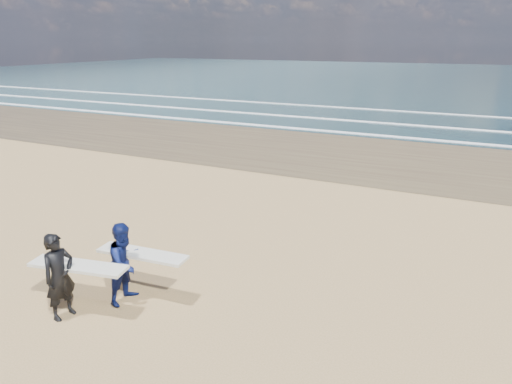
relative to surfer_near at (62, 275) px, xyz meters
The scene contains 2 objects.
surfer_near is the anchor object (origin of this frame).
surfer_far 1.38m from the surfer_near, 54.36° to the left, with size 2.24×1.18×1.91m.
Camera 1 is at (7.42, -6.08, 5.77)m, focal length 32.00 mm.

